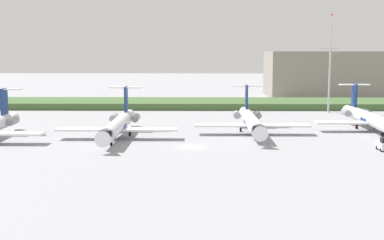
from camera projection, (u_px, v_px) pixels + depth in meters
ground_plane at (193, 122)px, 115.75m from camera, size 500.00×500.00×0.00m
grass_berm at (195, 104)px, 147.28m from camera, size 320.00×20.00×1.89m
regional_jet_second at (118, 124)px, 94.74m from camera, size 22.81×31.00×9.00m
regional_jet_third at (251, 121)px, 99.86m from camera, size 22.81×31.00×9.00m
regional_jet_fourth at (369, 118)px, 103.54m from camera, size 22.81×31.00×9.00m
antenna_mast at (330, 72)px, 131.97m from camera, size 4.40×0.50×26.02m
distant_hangar at (354, 74)px, 180.67m from camera, size 62.68×24.90×16.25m
baggage_tug at (384, 145)px, 82.52m from camera, size 1.72×3.20×2.30m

